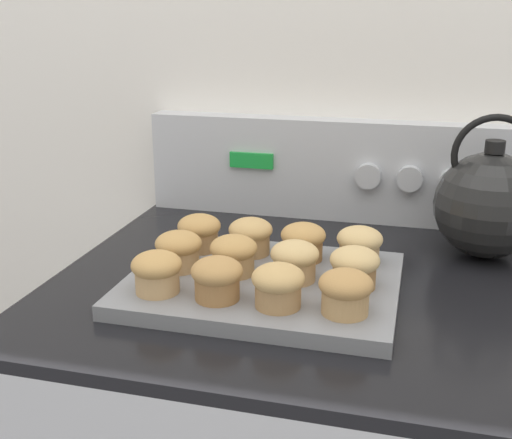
% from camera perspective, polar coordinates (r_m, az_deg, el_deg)
% --- Properties ---
extents(wall_back, '(8.00, 0.05, 2.40)m').
position_cam_1_polar(wall_back, '(1.27, 8.18, 12.87)').
color(wall_back, white).
rests_on(wall_back, ground_plane).
extents(control_panel, '(0.75, 0.07, 0.19)m').
position_cam_1_polar(control_panel, '(1.24, 7.64, 4.39)').
color(control_panel, '#B7BABF').
rests_on(control_panel, stove_range).
extents(muffin_pan, '(0.38, 0.30, 0.02)m').
position_cam_1_polar(muffin_pan, '(0.93, 0.63, -5.76)').
color(muffin_pan, slate).
rests_on(muffin_pan, stove_range).
extents(muffin_r0_c0, '(0.07, 0.07, 0.06)m').
position_cam_1_polar(muffin_r0_c0, '(0.88, -8.81, -4.56)').
color(muffin_r0_c0, tan).
rests_on(muffin_r0_c0, muffin_pan).
extents(muffin_r0_c1, '(0.07, 0.07, 0.06)m').
position_cam_1_polar(muffin_r0_c1, '(0.85, -3.49, -5.18)').
color(muffin_r0_c1, olive).
rests_on(muffin_r0_c1, muffin_pan).
extents(muffin_r0_c2, '(0.07, 0.07, 0.06)m').
position_cam_1_polar(muffin_r0_c2, '(0.83, 1.98, -5.82)').
color(muffin_r0_c2, '#A37A4C').
rests_on(muffin_r0_c2, muffin_pan).
extents(muffin_r0_c3, '(0.07, 0.07, 0.06)m').
position_cam_1_polar(muffin_r0_c3, '(0.82, 7.96, -6.32)').
color(muffin_r0_c3, tan).
rests_on(muffin_r0_c3, muffin_pan).
extents(muffin_r1_c0, '(0.07, 0.07, 0.06)m').
position_cam_1_polar(muffin_r1_c0, '(0.95, -6.89, -2.66)').
color(muffin_r1_c0, tan).
rests_on(muffin_r1_c0, muffin_pan).
extents(muffin_r1_c1, '(0.07, 0.07, 0.06)m').
position_cam_1_polar(muffin_r1_c1, '(0.93, -2.00, -3.08)').
color(muffin_r1_c1, tan).
rests_on(muffin_r1_c1, muffin_pan).
extents(muffin_r1_c2, '(0.07, 0.07, 0.06)m').
position_cam_1_polar(muffin_r1_c2, '(0.91, 3.45, -3.61)').
color(muffin_r1_c2, tan).
rests_on(muffin_r1_c2, muffin_pan).
extents(muffin_r1_c3, '(0.07, 0.07, 0.06)m').
position_cam_1_polar(muffin_r1_c3, '(0.90, 8.75, -4.14)').
color(muffin_r1_c3, olive).
rests_on(muffin_r1_c3, muffin_pan).
extents(muffin_r2_c0, '(0.07, 0.07, 0.06)m').
position_cam_1_polar(muffin_r2_c0, '(1.03, -5.07, -1.06)').
color(muffin_r2_c0, '#A37A4C').
rests_on(muffin_r2_c0, muffin_pan).
extents(muffin_r2_c1, '(0.07, 0.07, 0.06)m').
position_cam_1_polar(muffin_r2_c1, '(1.00, -0.48, -1.41)').
color(muffin_r2_c1, tan).
rests_on(muffin_r2_c1, muffin_pan).
extents(muffin_r2_c2, '(0.07, 0.07, 0.06)m').
position_cam_1_polar(muffin_r2_c2, '(0.98, 4.21, -1.90)').
color(muffin_r2_c2, olive).
rests_on(muffin_r2_c2, muffin_pan).
extents(muffin_r2_c3, '(0.07, 0.07, 0.06)m').
position_cam_1_polar(muffin_r2_c3, '(0.98, 9.19, -2.21)').
color(muffin_r2_c3, tan).
rests_on(muffin_r2_c3, muffin_pan).
extents(tea_kettle, '(0.20, 0.17, 0.24)m').
position_cam_1_polar(tea_kettle, '(1.10, 20.02, 1.36)').
color(tea_kettle, black).
rests_on(tea_kettle, stove_range).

